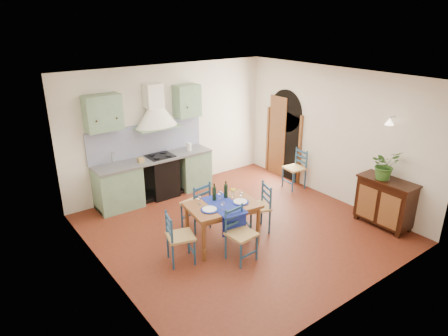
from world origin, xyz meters
The scene contains 13 objects.
floor centered at (0.00, 0.00, 0.00)m, with size 5.00×5.00×0.00m, color #4B1D10.
back_wall centered at (-0.47, 2.29, 1.05)m, with size 5.00×0.96×2.80m.
right_wall centered at (2.50, 0.28, 1.34)m, with size 0.26×5.00×2.80m.
left_wall centered at (-2.50, 0.00, 1.40)m, with size 0.04×5.00×2.80m, color silver.
ceiling centered at (0.00, 0.00, 2.80)m, with size 5.00×5.00×0.01m, color white.
dining_table centered at (-0.55, -0.21, 0.67)m, with size 1.28×0.99×1.07m.
chair_near centered at (-0.62, -0.77, 0.46)m, with size 0.45×0.45×0.90m.
chair_far centered at (-0.63, 0.49, 0.49)m, with size 0.50×0.50×0.94m.
chair_left centered at (-1.46, -0.25, 0.46)m, with size 0.51×0.51×0.88m.
chair_right centered at (0.23, -0.24, 0.48)m, with size 0.54×0.54×0.92m.
chair_spare centered at (2.23, 0.74, 0.47)m, with size 0.47×0.47×0.91m.
sideboard centered at (2.26, -1.52, 0.51)m, with size 0.50×1.05×0.94m.
potted_plant centered at (2.22, -1.42, 1.21)m, with size 0.50×0.43×0.55m, color #2E591F.
Camera 1 is at (-4.19, -5.11, 3.78)m, focal length 32.00 mm.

